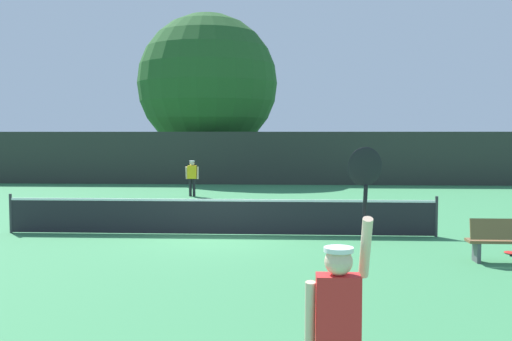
{
  "coord_description": "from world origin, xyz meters",
  "views": [
    {
      "loc": [
        1.79,
        -15.35,
        2.71
      ],
      "look_at": [
        0.67,
        5.85,
        1.36
      ],
      "focal_mm": 40.74,
      "sensor_mm": 36.0,
      "label": 1
    }
  ],
  "objects": [
    {
      "name": "large_tree",
      "position": [
        -2.97,
        19.57,
        5.7
      ],
      "size": [
        8.35,
        8.35,
        9.88
      ],
      "color": "brown",
      "rests_on": "ground"
    },
    {
      "name": "player_serving",
      "position": [
        2.25,
        -10.4,
        1.16
      ],
      "size": [
        0.68,
        0.4,
        2.6
      ],
      "color": "red",
      "rests_on": "ground"
    },
    {
      "name": "tennis_net",
      "position": [
        0.0,
        0.0,
        0.51
      ],
      "size": [
        11.54,
        0.08,
        1.07
      ],
      "color": "#232328",
      "rests_on": "ground"
    },
    {
      "name": "perimeter_fence",
      "position": [
        0.0,
        15.4,
        1.4
      ],
      "size": [
        36.85,
        0.12,
        2.81
      ],
      "primitive_type": "cube",
      "color": "#2D332D",
      "rests_on": "ground"
    },
    {
      "name": "ground_plane",
      "position": [
        0.0,
        0.0,
        0.0
      ],
      "size": [
        120.0,
        120.0,
        0.0
      ],
      "primitive_type": "plane",
      "color": "#387F4C"
    },
    {
      "name": "spare_racket",
      "position": [
        6.87,
        -2.11,
        0.02
      ],
      "size": [
        0.28,
        0.52,
        0.04
      ],
      "color": "black",
      "rests_on": "ground"
    },
    {
      "name": "player_receiving",
      "position": [
        -2.28,
        9.44,
        0.94
      ],
      "size": [
        0.57,
        0.23,
        1.55
      ],
      "rotation": [
        0.0,
        0.0,
        3.14
      ],
      "color": "yellow",
      "rests_on": "ground"
    },
    {
      "name": "tennis_ball",
      "position": [
        -0.04,
        2.45,
        0.03
      ],
      "size": [
        0.07,
        0.07,
        0.07
      ],
      "primitive_type": "sphere",
      "color": "#CCE033",
      "rests_on": "ground"
    },
    {
      "name": "parked_car_near",
      "position": [
        2.13,
        20.87,
        0.78
      ],
      "size": [
        2.41,
        4.41,
        1.69
      ],
      "rotation": [
        0.0,
        0.0,
        0.13
      ],
      "color": "navy",
      "rests_on": "ground"
    },
    {
      "name": "courtside_bench",
      "position": [
        6.51,
        -3.06,
        0.48
      ],
      "size": [
        1.8,
        0.44,
        0.95
      ],
      "color": "brown",
      "rests_on": "ground"
    }
  ]
}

